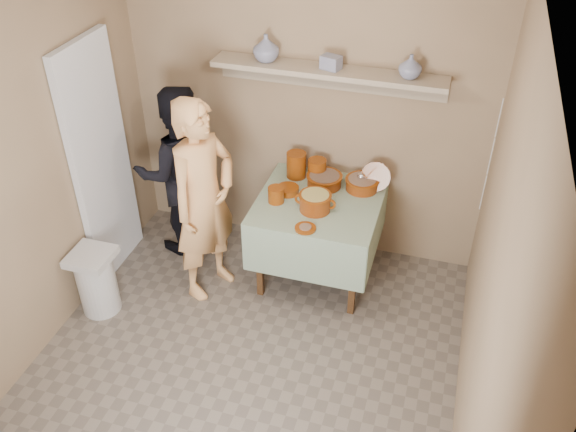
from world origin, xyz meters
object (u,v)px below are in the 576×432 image
(cazuela_rice, at_px, (315,201))
(person_helper, at_px, (179,172))
(serving_table, at_px, (319,213))
(trash_bin, at_px, (97,281))
(person_cook, at_px, (204,201))

(cazuela_rice, bearing_deg, person_helper, 170.84)
(person_helper, distance_m, cazuela_rice, 1.26)
(serving_table, relative_size, trash_bin, 1.74)
(person_cook, xyz_separation_m, trash_bin, (-0.74, -0.52, -0.56))
(serving_table, bearing_deg, person_cook, -154.17)
(cazuela_rice, relative_size, trash_bin, 0.59)
(person_helper, distance_m, trash_bin, 1.13)
(person_helper, xyz_separation_m, cazuela_rice, (1.24, -0.20, 0.07))
(trash_bin, bearing_deg, serving_table, 30.35)
(person_cook, xyz_separation_m, person_helper, (-0.43, 0.46, -0.08))
(person_helper, xyz_separation_m, trash_bin, (-0.31, -0.97, -0.49))
(person_cook, relative_size, cazuela_rice, 5.14)
(person_helper, relative_size, trash_bin, 2.75)
(person_cook, distance_m, trash_bin, 1.06)
(serving_table, xyz_separation_m, trash_bin, (-1.55, -0.91, -0.36))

